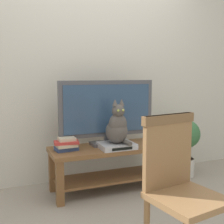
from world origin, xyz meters
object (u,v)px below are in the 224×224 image
at_px(media_box, 117,146).
at_px(potted_plant, 186,142).
at_px(tv_stand, 110,159).
at_px(book_stack, 66,145).
at_px(wooden_chair, 178,180).
at_px(tv, 107,111).
at_px(cat, 117,127).

bearing_deg(media_box, potted_plant, 9.12).
xyz_separation_m(tv_stand, media_box, (0.03, -0.10, 0.17)).
xyz_separation_m(tv_stand, book_stack, (-0.46, 0.00, 0.20)).
bearing_deg(wooden_chair, media_box, 86.61).
bearing_deg(wooden_chair, potted_plant, 52.40).
bearing_deg(tv, book_stack, -170.20).
distance_m(tv_stand, potted_plant, 1.00).
bearing_deg(tv, media_box, -79.68).
bearing_deg(potted_plant, tv_stand, -176.67).
relative_size(cat, book_stack, 1.79).
relative_size(book_stack, potted_plant, 0.37).
xyz_separation_m(book_stack, potted_plant, (1.46, 0.05, -0.11)).
height_order(cat, wooden_chair, cat).
distance_m(media_box, wooden_chair, 1.19).
relative_size(tv_stand, media_box, 3.53).
bearing_deg(book_stack, potted_plant, 2.09).
bearing_deg(tv, cat, -80.08).
relative_size(tv, potted_plant, 1.52).
distance_m(tv_stand, wooden_chair, 1.30).
distance_m(tv, media_box, 0.39).
distance_m(tv_stand, media_box, 0.20).
xyz_separation_m(tv_stand, wooden_chair, (-0.04, -1.28, 0.22)).
bearing_deg(media_box, cat, -85.39).
bearing_deg(book_stack, cat, -12.95).
height_order(tv_stand, potted_plant, potted_plant).
distance_m(tv, potted_plant, 1.08).
distance_m(media_box, book_stack, 0.51).
relative_size(tv, wooden_chair, 1.08).
height_order(tv, media_box, tv).
height_order(tv_stand, book_stack, book_stack).
bearing_deg(tv_stand, book_stack, 179.42).
xyz_separation_m(tv_stand, tv, (0.00, 0.08, 0.51)).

